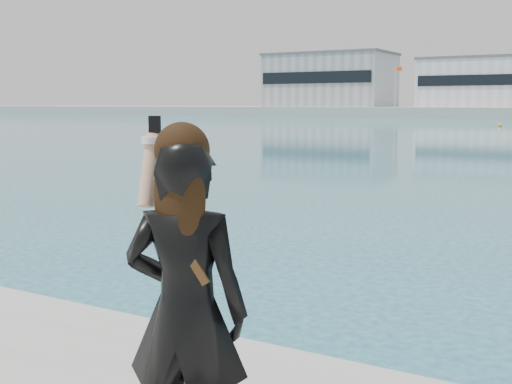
{
  "coord_description": "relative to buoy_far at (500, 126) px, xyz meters",
  "views": [
    {
      "loc": [
        2.33,
        -3.33,
        2.72
      ],
      "look_at": [
        0.47,
        -0.13,
        2.21
      ],
      "focal_mm": 45.0,
      "sensor_mm": 36.0,
      "label": 1
    }
  ],
  "objects": [
    {
      "name": "woman",
      "position": [
        11.35,
        -77.83,
        1.74
      ],
      "size": [
        0.73,
        0.59,
        1.85
      ],
      "rotation": [
        0.0,
        0.0,
        3.43
      ],
      "color": "black",
      "rests_on": "near_quay"
    },
    {
      "name": "buoy_far",
      "position": [
        0.0,
        0.0,
        0.0
      ],
      "size": [
        0.5,
        0.5,
        0.5
      ],
      "primitive_type": "sphere",
      "color": "#FFAC0D",
      "rests_on": "ground"
    },
    {
      "name": "warehouse_grey_left",
      "position": [
        -44.12,
        50.98,
        7.76
      ],
      "size": [
        26.52,
        16.36,
        11.5
      ],
      "color": "gray",
      "rests_on": "far_quay"
    },
    {
      "name": "flagpole_left",
      "position": [
        -27.03,
        44.0,
        6.54
      ],
      "size": [
        1.28,
        0.16,
        8.0
      ],
      "color": "silver",
      "rests_on": "far_quay"
    },
    {
      "name": "warehouse_white",
      "position": [
        -11.12,
        50.98,
        6.76
      ],
      "size": [
        24.48,
        15.35,
        9.5
      ],
      "color": "silver",
      "rests_on": "far_quay"
    }
  ]
}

